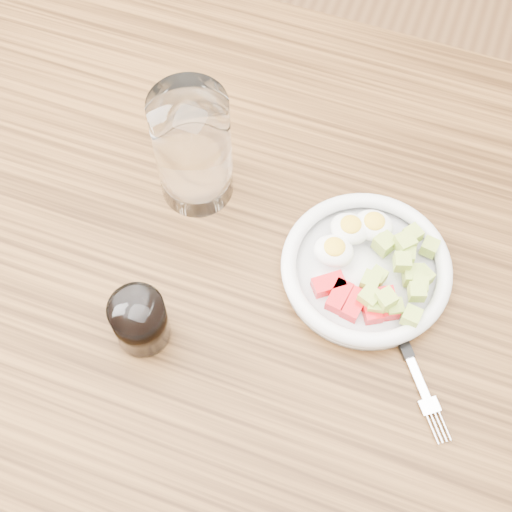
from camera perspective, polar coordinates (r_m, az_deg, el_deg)
The scene contains 6 objects.
ground at distance 1.60m, azimuth 0.22°, elevation -13.70°, with size 4.00×4.00×0.00m, color brown.
dining_table at distance 0.97m, azimuth 0.36°, elevation -4.25°, with size 1.50×0.90×0.77m.
bowl at distance 0.87m, azimuth 8.85°, elevation -0.86°, with size 0.21×0.21×0.05m.
fork at distance 0.85m, azimuth 11.66°, elevation -6.80°, with size 0.13×0.16×0.01m.
water_glass at distance 0.87m, azimuth -5.07°, elevation 8.51°, with size 0.09×0.09×0.17m, color white.
coffee_glass at distance 0.82m, azimuth -9.26°, elevation -5.15°, with size 0.06×0.06×0.07m.
Camera 1 is at (0.12, -0.36, 1.56)m, focal length 50.00 mm.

